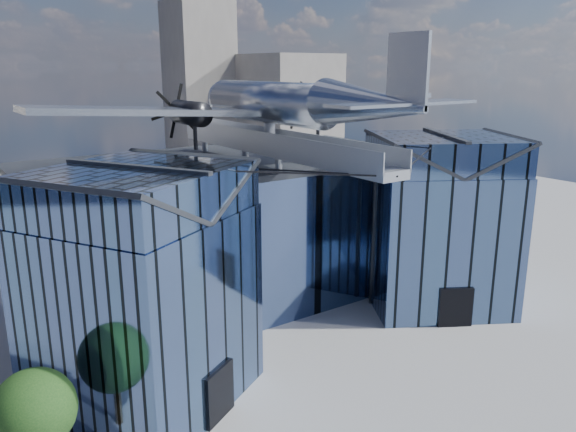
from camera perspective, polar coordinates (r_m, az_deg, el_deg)
ground_plane at (r=35.65m, az=1.88°, el=-11.95°), size 120.00×120.00×0.00m
museum at (r=38.11m, az=-3.29°, el=-1.20°), size 32.88×24.50×17.60m
bg_towers at (r=78.86m, az=-20.02°, el=9.61°), size 77.00×24.50×26.00m
tree_plaza_w at (r=24.78m, az=-24.35°, el=-17.49°), size 3.56×3.56×4.97m
tree_plaza_e at (r=49.65m, az=18.35°, el=-0.61°), size 4.16×4.16×5.11m
tree_side_e at (r=58.41m, az=13.87°, el=1.72°), size 3.04×3.04×4.73m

